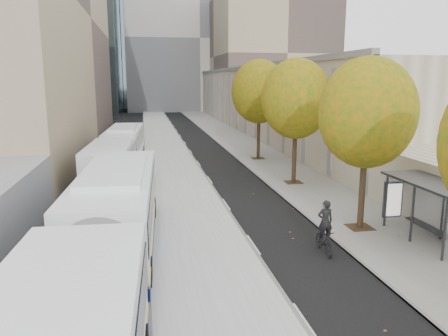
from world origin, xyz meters
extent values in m
cube|color=#ABABAB|center=(-3.88, 35.00, 0.07)|extent=(4.25, 150.00, 0.15)
cube|color=gray|center=(4.12, 35.00, 0.04)|extent=(4.75, 150.00, 0.08)
cube|color=#9F997E|center=(15.50, 64.00, 4.00)|extent=(18.00, 92.00, 8.00)
cube|color=#A5A098|center=(6.00, 96.00, 15.00)|extent=(30.00, 18.00, 30.00)
cube|color=#383A3F|center=(5.50, 11.00, 2.56)|extent=(1.90, 4.40, 0.10)
cylinder|color=#383A3F|center=(4.80, 9.00, 1.28)|extent=(0.10, 0.10, 2.40)
cube|color=silver|center=(6.22, 11.00, 1.33)|extent=(0.04, 4.00, 2.10)
cylinder|color=black|center=(3.60, 13.00, 1.70)|extent=(0.28, 0.28, 3.24)
sphere|color=#1D6012|center=(3.60, 13.00, 5.26)|extent=(4.20, 4.20, 4.20)
cylinder|color=black|center=(3.60, 22.00, 1.77)|extent=(0.28, 0.28, 3.38)
sphere|color=#1D6012|center=(3.60, 22.00, 5.48)|extent=(4.40, 4.40, 4.40)
cylinder|color=black|center=(3.60, 31.00, 1.83)|extent=(0.28, 0.28, 3.51)
sphere|color=#1D6012|center=(3.60, 31.00, 5.70)|extent=(4.60, 4.60, 4.60)
cube|color=white|center=(-7.22, 8.40, 1.56)|extent=(3.56, 18.84, 3.12)
cube|color=black|center=(-7.22, 8.40, 2.13)|extent=(3.59, 18.10, 1.08)
cube|color=white|center=(-7.69, 27.29, 1.42)|extent=(3.49, 17.14, 2.84)
cube|color=black|center=(-7.69, 27.29, 1.94)|extent=(3.51, 16.47, 0.98)
cube|color=#036F58|center=(-7.69, 18.80, 1.09)|extent=(1.80, 0.17, 1.10)
imported|color=black|center=(0.87, 10.66, 0.50)|extent=(0.49, 1.67, 1.00)
imported|color=black|center=(0.87, 10.66, 1.29)|extent=(0.62, 0.41, 1.69)
sphere|color=#548340|center=(0.87, 10.66, 1.93)|extent=(0.26, 0.26, 0.26)
imported|color=silver|center=(-7.76, 43.47, 0.64)|extent=(2.61, 4.03, 1.28)
camera|label=1|loc=(-5.89, -4.45, 6.66)|focal=35.00mm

